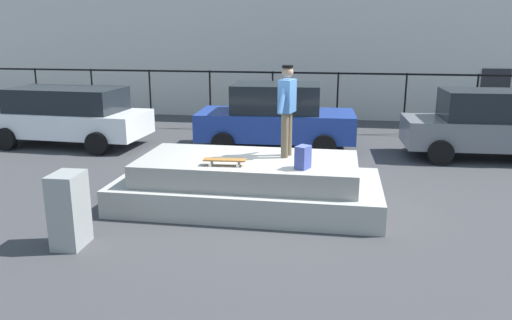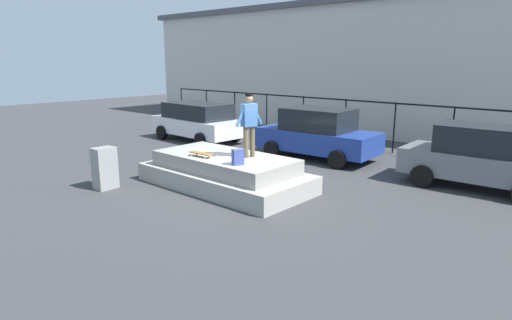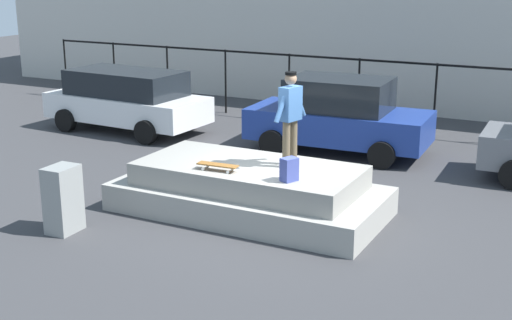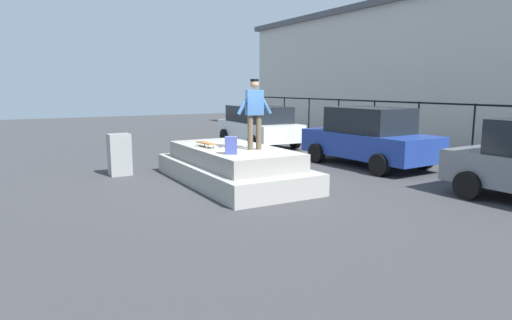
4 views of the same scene
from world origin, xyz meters
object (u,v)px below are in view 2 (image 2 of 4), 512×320
skateboarder (249,121)px  skateboard (201,153)px  car_blue_sedan_mid (318,134)px  car_grey_sedan_far (481,157)px  car_white_hatchback_near (197,121)px  backpack (238,157)px  utility_box (105,168)px

skateboarder → skateboard: size_ratio=2.24×
car_blue_sedan_mid → car_grey_sedan_far: 5.62m
car_white_hatchback_near → car_grey_sedan_far: size_ratio=1.10×
car_white_hatchback_near → skateboarder: bearing=-30.5°
skateboard → car_white_hatchback_near: car_white_hatchback_near is taller
skateboard → backpack: (1.42, 0.03, 0.11)m
car_grey_sedan_far → utility_box: 10.66m
car_blue_sedan_mid → backpack: bearing=-77.8°
backpack → car_grey_sedan_far: bearing=163.7°
backpack → utility_box: size_ratio=0.35×
skateboard → skateboarder: bearing=40.6°
skateboard → car_grey_sedan_far: car_grey_sedan_far is taller
skateboarder → skateboard: 1.64m
backpack → car_grey_sedan_far: car_grey_sedan_far is taller
skateboard → backpack: backpack is taller
car_grey_sedan_far → utility_box: (-7.95, -7.09, -0.31)m
skateboarder → car_blue_sedan_mid: (-0.79, 4.63, -1.02)m
backpack → utility_box: (-3.51, -1.81, -0.55)m
backpack → car_blue_sedan_mid: bearing=-144.1°
utility_box → car_grey_sedan_far: bearing=39.9°
skateboard → car_blue_sedan_mid: 5.52m
skateboard → car_white_hatchback_near: (-5.88, 4.96, -0.13)m
skateboard → car_blue_sedan_mid: (0.24, 5.51, -0.11)m
skateboarder → backpack: size_ratio=4.24×
skateboarder → utility_box: 4.33m
car_blue_sedan_mid → utility_box: bearing=-107.7°
skateboard → car_grey_sedan_far: bearing=42.2°
car_blue_sedan_mid → car_grey_sedan_far: size_ratio=1.07×
backpack → car_white_hatchback_near: (-7.29, 4.93, -0.24)m
car_grey_sedan_far → utility_box: size_ratio=3.55×
car_blue_sedan_mid → car_grey_sedan_far: bearing=-2.0°
car_blue_sedan_mid → skateboard: bearing=-92.5°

